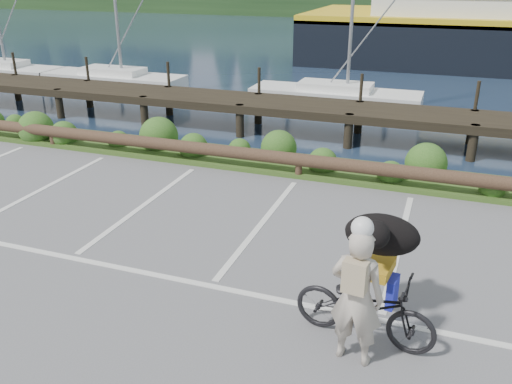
% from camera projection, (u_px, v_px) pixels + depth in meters
% --- Properties ---
extents(ground, '(72.00, 72.00, 0.00)m').
position_uv_depth(ground, '(221.00, 274.00, 8.75)').
color(ground, '#5C5C5E').
extents(harbor_backdrop, '(170.00, 160.00, 30.00)m').
position_uv_depth(harbor_backdrop, '(442.00, 3.00, 76.86)').
color(harbor_backdrop, '#1A293F').
rests_on(harbor_backdrop, ground).
extents(vegetation_strip, '(34.00, 1.60, 0.10)m').
position_uv_depth(vegetation_strip, '(306.00, 166.00, 13.34)').
color(vegetation_strip, '#3D5B21').
rests_on(vegetation_strip, ground).
extents(log_rail, '(32.00, 0.30, 0.60)m').
position_uv_depth(log_rail, '(298.00, 178.00, 12.75)').
color(log_rail, '#443021').
rests_on(log_rail, ground).
extents(bicycle, '(1.94, 0.89, 0.99)m').
position_uv_depth(bicycle, '(365.00, 307.00, 7.04)').
color(bicycle, black).
rests_on(bicycle, ground).
extents(cyclist, '(0.71, 0.51, 1.82)m').
position_uv_depth(cyclist, '(357.00, 297.00, 6.52)').
color(cyclist, '#B8AC9C').
rests_on(cyclist, ground).
extents(dog, '(0.61, 1.06, 0.58)m').
position_uv_depth(dog, '(382.00, 235.00, 7.24)').
color(dog, black).
rests_on(dog, bicycle).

